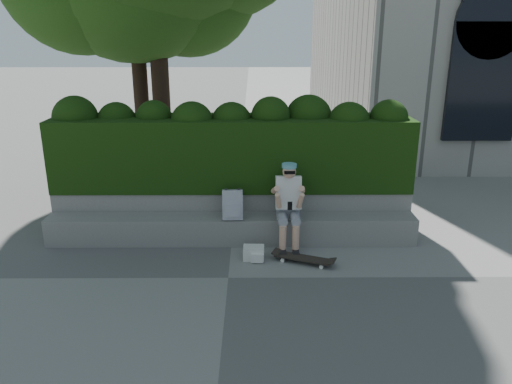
{
  "coord_description": "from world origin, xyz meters",
  "views": [
    {
      "loc": [
        0.35,
        -6.33,
        3.36
      ],
      "look_at": [
        0.4,
        1.0,
        0.95
      ],
      "focal_mm": 35.0,
      "sensor_mm": 36.0,
      "label": 1
    }
  ],
  "objects_px": {
    "person": "(288,202)",
    "skateboard": "(303,258)",
    "backpack_ground": "(254,253)",
    "backpack_plaid": "(233,205)"
  },
  "relations": [
    {
      "from": "person",
      "to": "skateboard",
      "type": "height_order",
      "value": "person"
    },
    {
      "from": "backpack_plaid",
      "to": "backpack_ground",
      "type": "distance_m",
      "value": 0.87
    },
    {
      "from": "skateboard",
      "to": "backpack_ground",
      "type": "height_order",
      "value": "backpack_ground"
    },
    {
      "from": "skateboard",
      "to": "backpack_plaid",
      "type": "bearing_deg",
      "value": 169.94
    },
    {
      "from": "person",
      "to": "backpack_ground",
      "type": "height_order",
      "value": "person"
    },
    {
      "from": "skateboard",
      "to": "backpack_plaid",
      "type": "xyz_separation_m",
      "value": [
        -1.08,
        0.69,
        0.61
      ]
    },
    {
      "from": "person",
      "to": "skateboard",
      "type": "bearing_deg",
      "value": -71.88
    },
    {
      "from": "person",
      "to": "backpack_ground",
      "type": "bearing_deg",
      "value": -139.84
    },
    {
      "from": "skateboard",
      "to": "backpack_ground",
      "type": "relative_size",
      "value": 2.77
    },
    {
      "from": "person",
      "to": "skateboard",
      "type": "distance_m",
      "value": 0.93
    }
  ]
}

